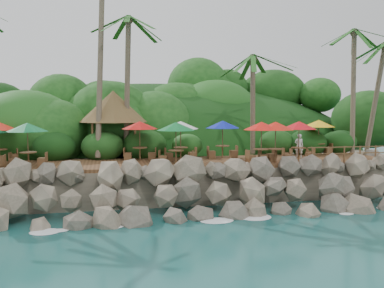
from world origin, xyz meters
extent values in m
plane|color=#19514F|center=(0.00, 0.00, 0.00)|extent=(140.00, 140.00, 0.00)
cube|color=gray|center=(0.00, 16.00, 1.05)|extent=(32.00, 25.20, 2.10)
ellipsoid|color=#143811|center=(0.00, 23.50, 0.00)|extent=(44.80, 28.00, 15.40)
cube|color=brown|center=(0.00, 6.00, 2.20)|extent=(26.00, 5.00, 0.20)
ellipsoid|color=white|center=(-9.00, 0.30, 0.03)|extent=(1.20, 0.80, 0.06)
ellipsoid|color=white|center=(-6.00, 0.30, 0.03)|extent=(1.20, 0.80, 0.06)
ellipsoid|color=white|center=(-3.00, 0.30, 0.03)|extent=(1.20, 0.80, 0.06)
ellipsoid|color=white|center=(0.00, 0.30, 0.03)|extent=(1.20, 0.80, 0.06)
ellipsoid|color=white|center=(3.00, 0.30, 0.03)|extent=(1.20, 0.80, 0.06)
ellipsoid|color=white|center=(6.00, 0.30, 0.03)|extent=(1.20, 0.80, 0.06)
ellipsoid|color=white|center=(9.00, 0.30, 0.03)|extent=(1.20, 0.80, 0.06)
cylinder|color=brown|center=(-5.62, 9.09, 9.26)|extent=(0.96, 3.47, 13.65)
cylinder|color=brown|center=(-3.87, 9.16, 7.04)|extent=(0.79, 0.71, 9.50)
ellipsoid|color=#23601E|center=(-3.87, 9.16, 11.79)|extent=(6.00, 6.00, 2.40)
cylinder|color=brown|center=(5.25, 9.35, 5.88)|extent=(0.69, 0.79, 7.17)
ellipsoid|color=#23601E|center=(5.25, 9.35, 9.46)|extent=(6.00, 6.00, 2.40)
cylinder|color=brown|center=(12.71, 8.28, 6.90)|extent=(0.85, 1.28, 9.19)
ellipsoid|color=#23601E|center=(12.71, 8.28, 11.49)|extent=(6.00, 6.00, 2.40)
cylinder|color=brown|center=(14.80, 8.55, 6.40)|extent=(1.09, 1.43, 8.17)
ellipsoid|color=#23601E|center=(14.80, 8.55, 10.50)|extent=(6.00, 6.00, 2.40)
cylinder|color=brown|center=(-6.22, 8.50, 3.50)|extent=(0.16, 0.16, 2.40)
cylinder|color=brown|center=(-3.42, 8.50, 3.50)|extent=(0.16, 0.16, 2.40)
cylinder|color=brown|center=(-6.22, 11.30, 3.50)|extent=(0.16, 0.16, 2.40)
cylinder|color=brown|center=(-3.42, 11.30, 3.50)|extent=(0.16, 0.16, 2.40)
cone|color=brown|center=(-4.82, 9.90, 5.80)|extent=(4.69, 4.69, 2.20)
cylinder|color=brown|center=(-9.75, 5.42, 2.71)|extent=(0.09, 0.09, 0.82)
cylinder|color=brown|center=(-9.75, 5.42, 3.14)|extent=(0.94, 0.94, 0.06)
cylinder|color=brown|center=(-9.75, 5.42, 3.53)|extent=(0.06, 0.06, 2.45)
cone|color=#0B6B33|center=(-9.75, 5.42, 4.59)|extent=(2.34, 2.34, 0.50)
cube|color=brown|center=(-10.52, 5.51, 2.56)|extent=(0.52, 0.52, 0.51)
cube|color=brown|center=(-8.97, 5.34, 2.56)|extent=(0.52, 0.52, 0.51)
cylinder|color=brown|center=(4.96, 4.40, 2.71)|extent=(0.09, 0.09, 0.82)
cylinder|color=brown|center=(4.96, 4.40, 3.14)|extent=(0.94, 0.94, 0.06)
cylinder|color=brown|center=(4.96, 4.40, 3.53)|extent=(0.06, 0.06, 2.45)
cone|color=red|center=(4.96, 4.40, 4.59)|extent=(2.34, 2.34, 0.50)
cube|color=brown|center=(4.18, 4.48, 2.56)|extent=(0.51, 0.51, 0.51)
cube|color=brown|center=(5.74, 4.32, 2.56)|extent=(0.51, 0.51, 0.51)
cylinder|color=brown|center=(9.63, 7.60, 2.71)|extent=(0.09, 0.09, 0.82)
cylinder|color=brown|center=(9.63, 7.60, 3.14)|extent=(0.94, 0.94, 0.06)
cylinder|color=brown|center=(9.63, 7.60, 3.53)|extent=(0.06, 0.06, 2.45)
cone|color=yellow|center=(9.63, 7.60, 4.59)|extent=(2.34, 2.34, 0.50)
cube|color=brown|center=(8.85, 7.60, 2.56)|extent=(0.47, 0.47, 0.51)
cube|color=brown|center=(10.41, 7.60, 2.56)|extent=(0.47, 0.47, 0.51)
cylinder|color=brown|center=(-1.23, 4.83, 2.71)|extent=(0.09, 0.09, 0.82)
cylinder|color=brown|center=(-1.23, 4.83, 3.14)|extent=(0.94, 0.94, 0.06)
cylinder|color=brown|center=(-1.23, 4.83, 3.53)|extent=(0.06, 0.06, 2.45)
cone|color=#0B6A2B|center=(-1.23, 4.83, 4.59)|extent=(2.34, 2.34, 0.50)
cube|color=brown|center=(-1.96, 5.08, 2.56)|extent=(0.59, 0.59, 0.51)
cube|color=brown|center=(-0.49, 4.58, 2.56)|extent=(0.59, 0.59, 0.51)
cylinder|color=brown|center=(4.07, 4.48, 2.71)|extent=(0.09, 0.09, 0.82)
cylinder|color=brown|center=(4.07, 4.48, 3.14)|extent=(0.94, 0.94, 0.06)
cylinder|color=brown|center=(4.07, 4.48, 3.53)|extent=(0.06, 0.06, 2.45)
cone|color=red|center=(4.07, 4.48, 4.59)|extent=(2.34, 2.34, 0.50)
cube|color=brown|center=(3.32, 4.28, 2.56)|extent=(0.57, 0.57, 0.51)
cube|color=brown|center=(4.83, 4.68, 2.56)|extent=(0.57, 0.57, 0.51)
cylinder|color=brown|center=(-0.63, 6.59, 2.71)|extent=(0.09, 0.09, 0.82)
cylinder|color=brown|center=(-0.63, 6.59, 3.14)|extent=(0.94, 0.94, 0.06)
cylinder|color=brown|center=(-0.63, 6.59, 3.53)|extent=(0.06, 0.06, 2.45)
cone|color=silver|center=(-0.63, 6.59, 4.59)|extent=(2.34, 2.34, 0.50)
cube|color=brown|center=(-1.41, 6.55, 2.56)|extent=(0.49, 0.49, 0.51)
cube|color=brown|center=(0.15, 6.63, 2.56)|extent=(0.49, 0.49, 0.51)
cylinder|color=brown|center=(-11.80, 7.60, 2.71)|extent=(0.09, 0.09, 0.82)
cube|color=brown|center=(-11.06, 7.85, 2.56)|extent=(0.59, 0.59, 0.51)
cylinder|color=brown|center=(6.78, 4.90, 2.71)|extent=(0.09, 0.09, 0.82)
cylinder|color=brown|center=(6.78, 4.90, 3.14)|extent=(0.94, 0.94, 0.06)
cylinder|color=brown|center=(6.78, 4.90, 3.53)|extent=(0.06, 0.06, 2.45)
cone|color=red|center=(6.78, 4.90, 4.59)|extent=(2.34, 2.34, 0.50)
cube|color=brown|center=(6.00, 4.95, 2.56)|extent=(0.50, 0.50, 0.51)
cube|color=brown|center=(7.55, 4.85, 2.56)|extent=(0.50, 0.50, 0.51)
cylinder|color=brown|center=(-3.21, 7.05, 2.71)|extent=(0.09, 0.09, 0.82)
cylinder|color=brown|center=(-3.21, 7.05, 3.14)|extent=(0.94, 0.94, 0.06)
cylinder|color=brown|center=(-3.21, 7.05, 3.53)|extent=(0.06, 0.06, 2.45)
cone|color=red|center=(-3.21, 7.05, 4.59)|extent=(2.34, 2.34, 0.50)
cube|color=brown|center=(-3.98, 7.20, 2.56)|extent=(0.55, 0.55, 0.51)
cube|color=brown|center=(-2.45, 6.90, 2.56)|extent=(0.55, 0.55, 0.51)
cylinder|color=brown|center=(2.35, 7.18, 2.71)|extent=(0.09, 0.09, 0.82)
cylinder|color=brown|center=(2.35, 7.18, 3.14)|extent=(0.94, 0.94, 0.06)
cylinder|color=brown|center=(2.35, 7.18, 3.53)|extent=(0.06, 0.06, 2.45)
cone|color=#0C1CA7|center=(2.35, 7.18, 4.59)|extent=(2.34, 2.34, 0.50)
cube|color=brown|center=(1.57, 7.15, 2.56)|extent=(0.48, 0.48, 0.51)
cube|color=brown|center=(3.13, 7.20, 2.56)|extent=(0.48, 0.48, 0.51)
cube|color=brown|center=(-11.02, 4.39, 2.56)|extent=(0.47, 0.47, 0.51)
cylinder|color=brown|center=(7.05, 3.65, 2.80)|extent=(0.10, 0.10, 1.00)
cylinder|color=brown|center=(8.15, 3.65, 2.80)|extent=(0.10, 0.10, 1.00)
cylinder|color=brown|center=(9.25, 3.65, 2.80)|extent=(0.10, 0.10, 1.00)
cylinder|color=brown|center=(10.35, 3.65, 2.80)|extent=(0.10, 0.10, 1.00)
cylinder|color=brown|center=(11.45, 3.65, 2.80)|extent=(0.10, 0.10, 1.00)
cube|color=brown|center=(10.35, 3.65, 3.25)|extent=(7.20, 0.06, 0.06)
cube|color=brown|center=(10.35, 3.65, 2.85)|extent=(7.20, 0.06, 0.06)
imported|color=silver|center=(7.55, 6.44, 3.11)|extent=(0.68, 0.55, 1.63)
camera|label=1|loc=(-5.30, -19.73, 5.65)|focal=38.88mm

